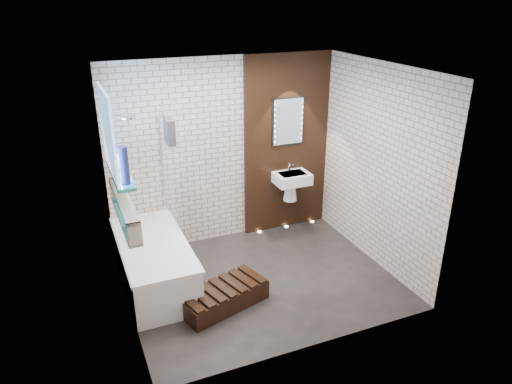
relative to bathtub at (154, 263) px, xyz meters
name	(u,v)px	position (x,y,z in m)	size (l,w,h in m)	color
ground	(261,280)	(1.22, -0.45, -0.29)	(3.20, 3.20, 0.00)	black
room_shell	(261,185)	(1.22, -0.45, 1.01)	(3.24, 3.20, 2.60)	#BDA796
walnut_panel	(286,145)	(2.17, 0.82, 1.01)	(1.30, 0.06, 2.60)	black
clerestory_window	(111,142)	(-0.34, -0.10, 1.61)	(0.18, 1.00, 0.94)	#7FADE0
display_niche	(125,209)	(-0.31, -0.30, 0.91)	(0.14, 1.30, 0.26)	teal
bathtub	(154,263)	(0.00, 0.00, 0.00)	(0.79, 1.74, 0.70)	white
bath_screen	(169,172)	(0.35, 0.44, 0.99)	(0.01, 0.78, 1.40)	white
towel	(170,132)	(0.35, 0.22, 1.56)	(0.09, 0.23, 0.30)	black
shower_head	(127,117)	(-0.08, 0.50, 1.71)	(0.18, 0.18, 0.02)	silver
washbasin	(292,182)	(2.17, 0.62, 0.50)	(0.50, 0.36, 0.58)	white
led_mirror	(288,122)	(2.17, 0.78, 1.36)	(0.50, 0.02, 0.70)	black
walnut_step	(223,297)	(0.62, -0.75, -0.18)	(1.02, 0.45, 0.23)	black
niche_bottles	(124,211)	(-0.31, -0.28, 0.88)	(0.06, 0.84, 0.15)	maroon
sill_vases	(121,163)	(-0.28, -0.17, 1.39)	(0.17, 0.62, 0.39)	#16183E
floor_uplights	(286,226)	(2.17, 0.75, -0.29)	(0.96, 0.06, 0.01)	#FFD899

